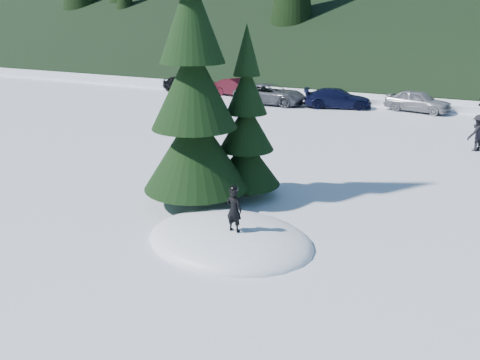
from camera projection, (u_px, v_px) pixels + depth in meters
The scene contains 11 objects.
ground at pixel (230, 241), 12.16m from camera, with size 200.00×200.00×0.00m, color white.
snow_mound at pixel (230, 241), 12.16m from camera, with size 4.48×3.52×0.96m, color white.
spruce_tall at pixel (194, 97), 13.57m from camera, with size 3.20×3.20×8.60m.
spruce_short at pixel (246, 132), 14.68m from camera, with size 2.20×2.20×5.37m.
child_skier at pixel (234, 210), 11.44m from camera, with size 0.41×0.27×1.12m, color black.
adult_2 at pixel (478, 133), 20.30m from camera, with size 1.04×0.60×1.61m, color black.
car_0 at pixel (181, 84), 37.15m from camera, with size 1.48×3.67×1.25m, color black.
car_1 at pixel (238, 88), 35.10m from camera, with size 1.37×3.93×1.29m, color black.
car_2 at pixel (270, 94), 31.72m from camera, with size 2.27×4.91×1.37m, color #51535A.
car_3 at pixel (338, 98), 30.38m from camera, with size 1.76×4.34×1.26m, color black.
car_4 at pixel (418, 101), 29.08m from camera, with size 1.59×3.95×1.35m, color gray.
Camera 1 is at (5.46, -9.54, 5.44)m, focal length 35.00 mm.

